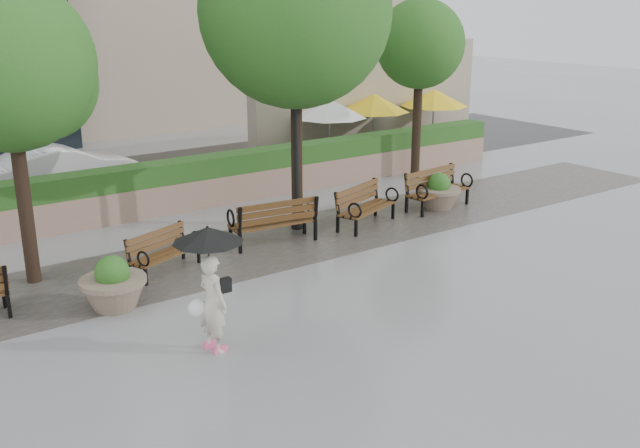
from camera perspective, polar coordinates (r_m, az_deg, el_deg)
ground at (r=13.79m, az=-0.49°, el=-5.70°), size 100.00×100.00×0.00m
cobble_strip at (r=16.17m, az=-6.60°, el=-2.25°), size 28.00×3.20×0.01m
hedge_wall at (r=19.45m, az=-12.42°, el=2.85°), size 24.00×0.80×1.35m
cafe_wall at (r=26.63m, az=3.98°, el=9.98°), size 10.00×0.60×4.00m
cafe_hedge at (r=24.91m, az=6.23°, el=5.80°), size 8.00×0.50×0.90m
asphalt_street at (r=23.24m, az=-16.27°, el=3.23°), size 40.00×7.00×0.00m
bench_1 at (r=15.19m, az=-12.30°, el=-2.85°), size 1.73×1.19×0.87m
bench_2 at (r=16.58m, az=-3.73°, el=-0.51°), size 2.10×1.03×1.08m
bench_3 at (r=17.91m, az=3.70°, el=0.78°), size 2.01×1.33×1.01m
bench_4 at (r=19.63m, az=9.37°, el=2.11°), size 2.06×1.00×1.07m
planter_left at (r=13.61m, az=-16.19°, el=-4.94°), size 1.21×1.21×1.02m
planter_right at (r=19.64m, az=9.47°, el=2.34°), size 1.19×1.19×0.99m
lamppost at (r=17.24m, az=-1.92°, el=5.82°), size 0.28×0.28×4.41m
tree_0 at (r=14.73m, az=-23.20°, el=11.24°), size 3.35×3.24×5.92m
tree_1 at (r=17.42m, az=-1.69°, el=16.25°), size 4.53×4.53×7.46m
tree_2 at (r=22.79m, az=8.15°, el=13.79°), size 2.92×2.73×5.54m
patio_umb_white at (r=24.04m, az=0.78°, el=9.20°), size 2.50×2.50×2.30m
patio_umb_yellow_a at (r=25.41m, az=4.35°, el=9.60°), size 2.50×2.50×2.30m
patio_umb_yellow_b at (r=27.06m, az=9.13°, el=9.91°), size 2.50×2.50×2.30m
car_right at (r=22.14m, az=-19.92°, el=4.10°), size 4.49×1.98×1.43m
pedestrian at (r=11.39m, az=-8.76°, el=-4.19°), size 1.12×1.12×2.06m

